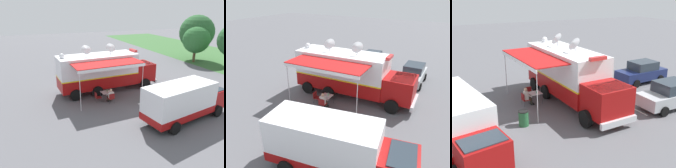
# 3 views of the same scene
# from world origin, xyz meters

# --- Properties ---
(ground_plane) EXTENTS (100.00, 100.00, 0.00)m
(ground_plane) POSITION_xyz_m (0.00, 0.00, 0.00)
(ground_plane) COLOR #5B5B60
(lot_stripe) EXTENTS (0.36, 4.80, 0.01)m
(lot_stripe) POSITION_xyz_m (-3.01, 2.54, 0.00)
(lot_stripe) COLOR silver
(lot_stripe) RESTS_ON ground
(command_truck) EXTENTS (5.24, 9.60, 4.53)m
(command_truck) POSITION_xyz_m (-0.00, 0.75, 1.95)
(command_truck) COLOR #9E0F0F
(command_truck) RESTS_ON ground
(folding_table) EXTENTS (0.84, 0.84, 0.73)m
(folding_table) POSITION_xyz_m (2.25, -0.03, 0.67)
(folding_table) COLOR silver
(folding_table) RESTS_ON ground
(water_bottle) EXTENTS (0.07, 0.07, 0.22)m
(water_bottle) POSITION_xyz_m (2.18, 0.08, 0.83)
(water_bottle) COLOR #3F9959
(water_bottle) RESTS_ON folding_table
(folding_chair_at_table) EXTENTS (0.50, 0.50, 0.87)m
(folding_chair_at_table) POSITION_xyz_m (3.05, 0.12, 0.51)
(folding_chair_at_table) COLOR maroon
(folding_chair_at_table) RESTS_ON ground
(folding_chair_beside_table) EXTENTS (0.50, 0.50, 0.87)m
(folding_chair_beside_table) POSITION_xyz_m (2.39, -0.88, 0.51)
(folding_chair_beside_table) COLOR maroon
(folding_chair_beside_table) RESTS_ON ground
(seated_responder) EXTENTS (0.68, 0.57, 1.25)m
(seated_responder) POSITION_xyz_m (2.86, 0.11, 0.65)
(seated_responder) COLOR silver
(seated_responder) RESTS_ON ground
(trash_bin) EXTENTS (0.57, 0.57, 0.91)m
(trash_bin) POSITION_xyz_m (4.03, 2.80, 0.46)
(trash_bin) COLOR #235B33
(trash_bin) RESTS_ON ground
(support_truck) EXTENTS (3.26, 7.06, 2.70)m
(support_truck) POSITION_xyz_m (7.47, 3.82, 1.39)
(support_truck) COLOR white
(support_truck) RESTS_ON ground
(car_behind_truck) EXTENTS (4.23, 2.08, 1.76)m
(car_behind_truck) POSITION_xyz_m (-5.24, 4.54, 0.88)
(car_behind_truck) COLOR #B2B5BA
(car_behind_truck) RESTS_ON ground
(car_far_corner) EXTENTS (4.28, 2.16, 1.76)m
(car_far_corner) POSITION_xyz_m (-7.27, -0.38, 0.88)
(car_far_corner) COLOR navy
(car_far_corner) RESTS_ON ground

